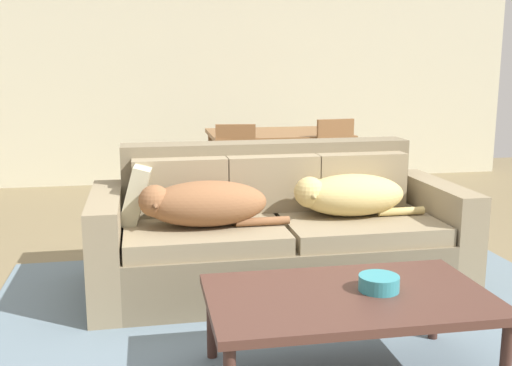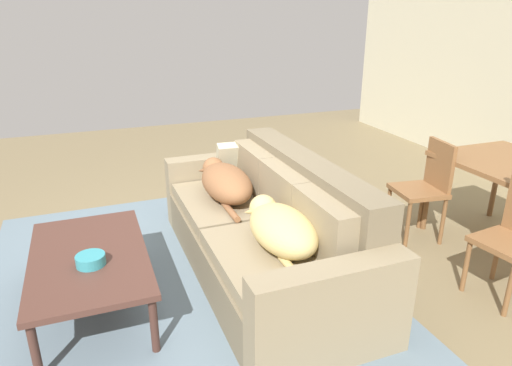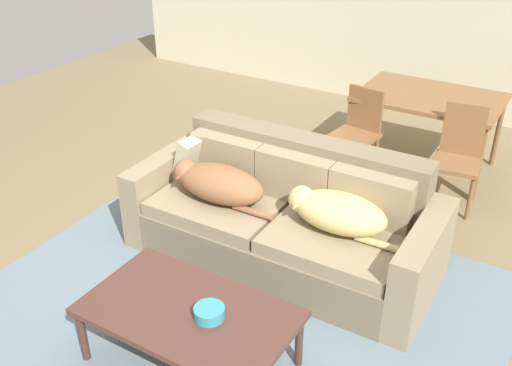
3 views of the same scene
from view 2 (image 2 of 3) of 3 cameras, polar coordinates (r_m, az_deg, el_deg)
The scene contains 9 objects.
ground_plane at distance 3.83m, azimuth -5.07°, elevation -9.89°, with size 10.00×10.00×0.00m, color #79694A.
area_rug at distance 3.56m, azimuth -9.36°, elevation -12.64°, with size 3.53×2.76×0.01m, color slate.
couch at distance 3.56m, azimuth 1.54°, elevation -6.06°, with size 2.36×1.02×0.90m.
dog_on_left_cushion at distance 3.83m, azimuth -3.87°, elevation 0.17°, with size 0.90×0.38×0.28m.
dog_on_right_cushion at distance 3.04m, azimuth 3.05°, elevation -5.56°, with size 0.86×0.39×0.27m.
throw_pillow_by_left_arm at distance 4.24m, azimuth -2.38°, elevation 2.66°, with size 0.11×0.37×0.37m, color #B5B08F.
coffee_table at distance 3.29m, azimuth -20.07°, elevation -8.98°, with size 1.27×0.75×0.43m.
bowl_on_coffee_table at distance 3.13m, azimuth -19.91°, elevation -9.01°, with size 0.18×0.18×0.07m, color teal.
dining_chair_near_left at distance 4.30m, azimuth 20.41°, elevation -0.23°, with size 0.45×0.45×0.90m.
Camera 2 is at (3.19, -0.85, 1.95)m, focal length 32.10 mm.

